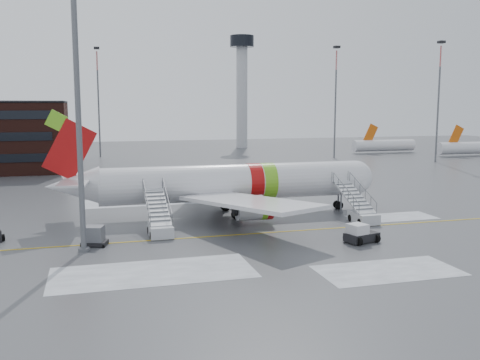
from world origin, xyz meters
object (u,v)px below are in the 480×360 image
object	(u,v)px
airstair_fwd	(360,211)
pushback_tug	(360,234)
airstair_aft	(159,223)
uld_container	(94,237)
airliner	(226,183)
light_mast_near	(77,87)

from	to	relation	value
airstair_fwd	pushback_tug	bearing A→B (deg)	-117.91
airstair_aft	uld_container	distance (m)	6.22
airliner	airstair_aft	size ratio (longest dim) A/B	4.55
uld_container	light_mast_near	size ratio (longest dim) A/B	0.09
airliner	pushback_tug	xyz separation A→B (m)	(8.18, -14.06, -2.70)
airliner	light_mast_near	world-z (taller)	light_mast_near
pushback_tug	light_mast_near	distance (m)	25.85
pushback_tug	light_mast_near	xyz separation A→B (m)	(-22.56, 3.33, 12.18)
airliner	airstair_aft	world-z (taller)	airliner
pushback_tug	uld_container	distance (m)	22.28
airstair_aft	pushback_tug	xyz separation A→B (m)	(16.05, -7.52, -0.34)
airliner	airstair_fwd	distance (m)	14.00
light_mast_near	airstair_fwd	bearing A→B (deg)	8.96
airstair_aft	uld_container	bearing A→B (deg)	-155.85
airstair_aft	pushback_tug	bearing A→B (deg)	-25.11
airstair_fwd	light_mast_near	distance (m)	29.36
uld_container	airliner	bearing A→B (deg)	33.84
airstair_fwd	pushback_tug	size ratio (longest dim) A/B	2.43
pushback_tug	airliner	bearing A→B (deg)	120.18
airliner	uld_container	bearing A→B (deg)	-146.16
light_mast_near	pushback_tug	bearing A→B (deg)	-8.41
airstair_aft	pushback_tug	size ratio (longest dim) A/B	2.43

